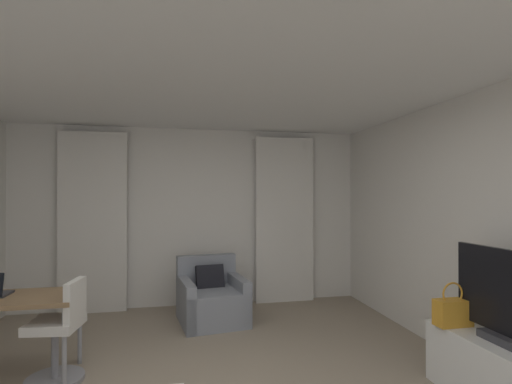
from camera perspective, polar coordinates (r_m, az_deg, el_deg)
name	(u,v)px	position (r m, az deg, el deg)	size (l,w,h in m)	color
wall_window	(193,217)	(5.73, -9.40, -3.67)	(5.12, 0.06, 2.60)	silver
wall_right	(512,234)	(3.85, 34.04, -5.21)	(0.06, 6.12, 2.60)	silver
ceiling	(209,53)	(2.88, -7.05, 19.99)	(5.12, 6.12, 0.06)	white
curtain_left_panel	(93,222)	(5.72, -23.28, -4.15)	(0.90, 0.06, 2.50)	silver
curtain_right_panel	(285,219)	(5.82, 4.34, -4.12)	(0.90, 0.06, 2.50)	silver
armchair	(212,300)	(5.10, -6.68, -15.77)	(0.91, 0.95, 0.81)	gray
desk	(2,305)	(4.09, -33.86, -13.90)	(1.25, 0.60, 0.74)	olive
desk_chair	(60,336)	(3.93, -27.38, -18.69)	(0.48, 0.48, 0.88)	gray
tv_console	(503,376)	(3.68, 33.09, -22.17)	(0.47, 1.16, 0.52)	white
tv_flatscreen	(506,299)	(3.48, 33.43, -13.32)	(0.20, 0.94, 0.70)	#333338
handbag_primary	(453,311)	(3.75, 27.44, -15.63)	(0.30, 0.14, 0.37)	orange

